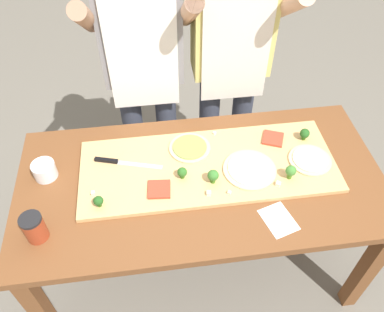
# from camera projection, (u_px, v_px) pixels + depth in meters

# --- Properties ---
(ground_plane) EXTENTS (8.00, 8.00, 0.00)m
(ground_plane) POSITION_uv_depth(u_px,v_px,m) (199.00, 259.00, 2.35)
(ground_plane) COLOR #6B665B
(prep_table) EXTENTS (1.67, 0.82, 0.76)m
(prep_table) POSITION_uv_depth(u_px,v_px,m) (201.00, 191.00, 1.86)
(prep_table) COLOR brown
(prep_table) RESTS_ON ground
(cutting_board) EXTENTS (1.18, 0.46, 0.02)m
(cutting_board) POSITION_uv_depth(u_px,v_px,m) (208.00, 166.00, 1.82)
(cutting_board) COLOR tan
(cutting_board) RESTS_ON prep_table
(chefs_knife) EXTENTS (0.31, 0.11, 0.02)m
(chefs_knife) POSITION_uv_depth(u_px,v_px,m) (119.00, 162.00, 1.82)
(chefs_knife) COLOR #B7BABF
(chefs_knife) RESTS_ON cutting_board
(pizza_whole_cheese_artichoke) EXTENTS (0.20, 0.20, 0.02)m
(pizza_whole_cheese_artichoke) POSITION_uv_depth(u_px,v_px,m) (310.00, 160.00, 1.83)
(pizza_whole_cheese_artichoke) COLOR beige
(pizza_whole_cheese_artichoke) RESTS_ON cutting_board
(pizza_whole_white_garlic) EXTENTS (0.24, 0.24, 0.02)m
(pizza_whole_white_garlic) POSITION_uv_depth(u_px,v_px,m) (249.00, 169.00, 1.79)
(pizza_whole_white_garlic) COLOR beige
(pizza_whole_white_garlic) RESTS_ON cutting_board
(pizza_whole_pesto_green) EXTENTS (0.20, 0.20, 0.02)m
(pizza_whole_pesto_green) POSITION_uv_depth(u_px,v_px,m) (190.00, 148.00, 1.88)
(pizza_whole_pesto_green) COLOR beige
(pizza_whole_pesto_green) RESTS_ON cutting_board
(pizza_slice_near_left) EXTENTS (0.13, 0.13, 0.01)m
(pizza_slice_near_left) POSITION_uv_depth(u_px,v_px,m) (273.00, 139.00, 1.92)
(pizza_slice_near_left) COLOR #BC3D28
(pizza_slice_near_left) RESTS_ON cutting_board
(pizza_slice_far_left) EXTENTS (0.11, 0.11, 0.01)m
(pizza_slice_far_left) POSITION_uv_depth(u_px,v_px,m) (159.00, 189.00, 1.71)
(pizza_slice_far_left) COLOR #BC3D28
(pizza_slice_far_left) RESTS_ON cutting_board
(broccoli_floret_back_left) EXTENTS (0.05, 0.05, 0.07)m
(broccoli_floret_back_left) POSITION_uv_depth(u_px,v_px,m) (291.00, 171.00, 1.73)
(broccoli_floret_back_left) COLOR #487A23
(broccoli_floret_back_left) RESTS_ON cutting_board
(broccoli_floret_front_right) EXTENTS (0.04, 0.04, 0.05)m
(broccoli_floret_front_right) POSITION_uv_depth(u_px,v_px,m) (98.00, 201.00, 1.64)
(broccoli_floret_front_right) COLOR #2C5915
(broccoli_floret_front_right) RESTS_ON cutting_board
(broccoli_floret_back_mid) EXTENTS (0.04, 0.04, 0.06)m
(broccoli_floret_back_mid) POSITION_uv_depth(u_px,v_px,m) (182.00, 172.00, 1.74)
(broccoli_floret_back_mid) COLOR #366618
(broccoli_floret_back_mid) RESTS_ON cutting_board
(broccoli_floret_front_mid) EXTENTS (0.05, 0.05, 0.07)m
(broccoli_floret_front_mid) POSITION_uv_depth(u_px,v_px,m) (213.00, 176.00, 1.72)
(broccoli_floret_front_mid) COLOR #3F7220
(broccoli_floret_front_mid) RESTS_ON cutting_board
(broccoli_floret_front_left) EXTENTS (0.05, 0.05, 0.06)m
(broccoli_floret_front_left) POSITION_uv_depth(u_px,v_px,m) (305.00, 134.00, 1.90)
(broccoli_floret_front_left) COLOR #2C5915
(broccoli_floret_front_left) RESTS_ON cutting_board
(cheese_crumble_a) EXTENTS (0.02, 0.02, 0.01)m
(cheese_crumble_a) POSITION_uv_depth(u_px,v_px,m) (229.00, 193.00, 1.70)
(cheese_crumble_a) COLOR silver
(cheese_crumble_a) RESTS_ON cutting_board
(cheese_crumble_b) EXTENTS (0.02, 0.02, 0.02)m
(cheese_crumble_b) POSITION_uv_depth(u_px,v_px,m) (209.00, 193.00, 1.69)
(cheese_crumble_b) COLOR silver
(cheese_crumble_b) RESTS_ON cutting_board
(cheese_crumble_c) EXTENTS (0.02, 0.02, 0.02)m
(cheese_crumble_c) POSITION_uv_depth(u_px,v_px,m) (93.00, 193.00, 1.69)
(cheese_crumble_c) COLOR silver
(cheese_crumble_c) RESTS_ON cutting_board
(cheese_crumble_d) EXTENTS (0.03, 0.03, 0.02)m
(cheese_crumble_d) POSITION_uv_depth(u_px,v_px,m) (278.00, 184.00, 1.73)
(cheese_crumble_d) COLOR white
(cheese_crumble_d) RESTS_ON cutting_board
(cheese_crumble_e) EXTENTS (0.02, 0.02, 0.01)m
(cheese_crumble_e) POSITION_uv_depth(u_px,v_px,m) (214.00, 133.00, 1.95)
(cheese_crumble_e) COLOR white
(cheese_crumble_e) RESTS_ON cutting_board
(flour_cup) EXTENTS (0.10, 0.10, 0.08)m
(flour_cup) POSITION_uv_depth(u_px,v_px,m) (45.00, 171.00, 1.77)
(flour_cup) COLOR white
(flour_cup) RESTS_ON prep_table
(sauce_jar) EXTENTS (0.09, 0.09, 0.13)m
(sauce_jar) POSITION_uv_depth(u_px,v_px,m) (34.00, 228.00, 1.53)
(sauce_jar) COLOR #99381E
(sauce_jar) RESTS_ON prep_table
(recipe_note) EXTENTS (0.16, 0.18, 0.00)m
(recipe_note) POSITION_uv_depth(u_px,v_px,m) (279.00, 220.00, 1.63)
(recipe_note) COLOR white
(recipe_note) RESTS_ON prep_table
(cook_left) EXTENTS (0.54, 0.39, 1.67)m
(cook_left) POSITION_uv_depth(u_px,v_px,m) (143.00, 61.00, 2.01)
(cook_left) COLOR #333847
(cook_left) RESTS_ON ground
(cook_right) EXTENTS (0.54, 0.39, 1.67)m
(cook_right) POSITION_uv_depth(u_px,v_px,m) (231.00, 54.00, 2.05)
(cook_right) COLOR #333847
(cook_right) RESTS_ON ground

